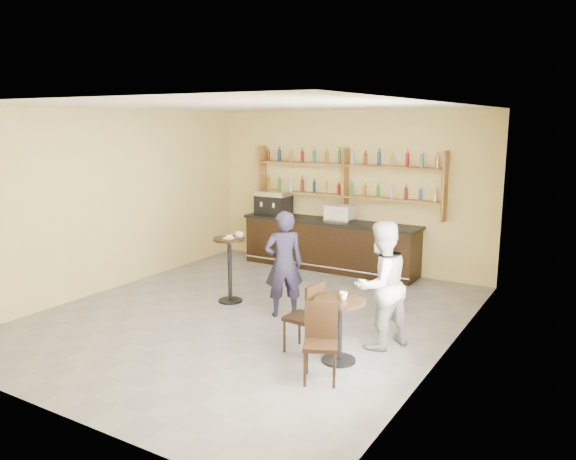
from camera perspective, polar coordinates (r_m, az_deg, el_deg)
The scene contains 23 objects.
floor at distance 8.89m, azimuth -3.81°, elevation -8.66°, with size 7.00×7.00×0.00m, color slate.
ceiling at distance 8.37m, azimuth -4.09°, elevation 12.43°, with size 7.00×7.00×0.00m, color white.
wall_back at distance 11.50m, azimuth 6.10°, elevation 4.03°, with size 7.00×7.00×0.00m, color #E2CD80.
wall_front at distance 6.02m, azimuth -23.39°, elevation -3.29°, with size 7.00×7.00×0.00m, color #E2CD80.
wall_left at distance 10.48m, azimuth -17.55°, elevation 2.89°, with size 7.00×7.00×0.00m, color #E2CD80.
wall_right at distance 7.22m, azimuth 15.97°, elevation -0.52°, with size 7.00×7.00×0.00m, color #E2CD80.
window_pane at distance 6.08m, azimuth 12.98°, elevation -1.56°, with size 2.00×2.00×0.00m, color white.
window_frame at distance 6.08m, azimuth 12.93°, elevation -1.55°, with size 0.04×1.70×2.10m, color black, non-canonical shape.
shelf_unit at distance 11.36m, azimuth 5.85°, elevation 5.02°, with size 4.00×0.26×1.40m, color brown, non-canonical shape.
liquor_bottles at distance 11.34m, azimuth 5.86°, elevation 5.87°, with size 3.68×0.10×1.00m, color #8C5919, non-canonical shape.
bar_counter at distance 11.47m, azimuth 4.24°, elevation -1.50°, with size 3.74×0.73×1.01m, color black, non-canonical shape.
espresso_machine at distance 11.99m, azimuth -1.48°, elevation 2.77°, with size 0.71×0.46×0.51m, color black, non-canonical shape.
pastry_case at distance 11.24m, azimuth 5.33°, elevation 1.71°, with size 0.54×0.43×0.33m, color silver, non-canonical shape.
pedestal_table at distance 9.42m, azimuth -5.93°, elevation -4.07°, with size 0.53×0.53×1.09m, color black, non-canonical shape.
napkin at distance 9.29m, azimuth -6.00°, elevation -0.81°, with size 0.16×0.16×0.00m, color white.
donut at distance 9.28m, azimuth -5.99°, elevation -0.68°, with size 0.12×0.12×0.04m, color tan.
cup_pedestal at distance 9.28m, azimuth -4.94°, elevation -0.50°, with size 0.13×0.13×0.10m, color white.
man_main at distance 8.64m, azimuth -0.43°, elevation -3.47°, with size 0.60×0.40×1.66m, color black.
cafe_table at distance 7.17m, azimuth 5.22°, elevation -10.12°, with size 0.65×0.65×0.83m, color black, non-canonical shape.
cup_cafe at distance 6.99m, azimuth 5.65°, elevation -6.67°, with size 0.10×0.10×0.09m, color white.
chair_west at distance 7.42m, azimuth 1.53°, elevation -8.81°, with size 0.41×0.41×0.95m, color black, non-canonical shape.
chair_south at distance 6.63m, azimuth 3.31°, elevation -11.50°, with size 0.39×0.39×0.91m, color black, non-canonical shape.
patron_second at distance 7.55m, azimuth 9.40°, elevation -5.52°, with size 0.84×0.65×1.72m, color #ACACB2.
Camera 1 is at (4.80, -6.85, 3.00)m, focal length 35.00 mm.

